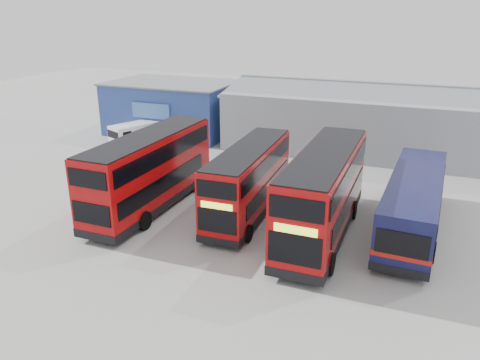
# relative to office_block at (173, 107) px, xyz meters

# --- Properties ---
(ground_plane) EXTENTS (120.00, 120.00, 0.00)m
(ground_plane) POSITION_rel_office_block_xyz_m (14.00, -17.99, -2.58)
(ground_plane) COLOR gray
(ground_plane) RESTS_ON ground
(office_block) EXTENTS (12.30, 8.32, 5.12)m
(office_block) POSITION_rel_office_block_xyz_m (0.00, 0.00, 0.00)
(office_block) COLOR navy
(office_block) RESTS_ON ground
(maintenance_shed) EXTENTS (30.50, 12.00, 5.89)m
(maintenance_shed) POSITION_rel_office_block_xyz_m (22.00, 2.01, 0.02)
(maintenance_shed) COLOR gray
(maintenance_shed) RESTS_ON ground
(double_decker_left) EXTENTS (3.00, 11.38, 4.79)m
(double_decker_left) POSITION_rel_office_block_xyz_m (8.30, -17.60, -0.20)
(double_decker_left) COLOR #A4090A
(double_decker_left) RESTS_ON ground
(double_decker_centre) EXTENTS (2.82, 10.18, 4.27)m
(double_decker_centre) POSITION_rel_office_block_xyz_m (14.33, -16.21, -0.45)
(double_decker_centre) COLOR #A4090A
(double_decker_centre) RESTS_ON ground
(double_decker_right) EXTENTS (2.97, 11.53, 4.86)m
(double_decker_right) POSITION_rel_office_block_xyz_m (19.12, -17.39, -0.16)
(double_decker_right) COLOR #A4090A
(double_decker_right) RESTS_ON ground
(single_decker_blue) EXTENTS (3.31, 12.04, 3.23)m
(single_decker_blue) POSITION_rel_office_block_xyz_m (23.76, -14.94, -0.98)
(single_decker_blue) COLOR #0E163F
(single_decker_blue) RESTS_ON ground
(panel_van) EXTENTS (3.58, 5.08, 2.07)m
(panel_van) POSITION_rel_office_block_xyz_m (-0.77, -5.64, -1.42)
(panel_van) COLOR white
(panel_van) RESTS_ON ground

